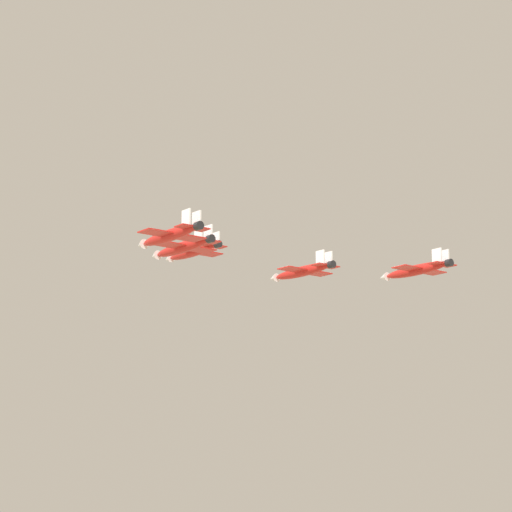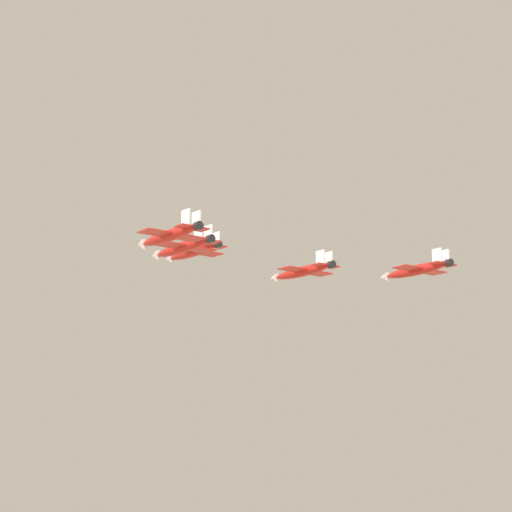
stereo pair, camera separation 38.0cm
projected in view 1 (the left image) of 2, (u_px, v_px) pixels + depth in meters
name	position (u px, v px, depth m)	size (l,w,h in m)	color
jet_lead	(193.00, 251.00, 208.43)	(16.09, 10.61, 3.55)	red
jet_left_wingman	(182.00, 247.00, 188.25)	(16.50, 10.88, 3.64)	red
jet_right_wingman	(302.00, 271.00, 203.76)	(16.06, 10.63, 3.56)	red
jet_left_outer	(169.00, 235.00, 168.28)	(15.83, 10.41, 3.48)	red
jet_right_outer	(416.00, 270.00, 199.93)	(16.23, 10.70, 3.58)	red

